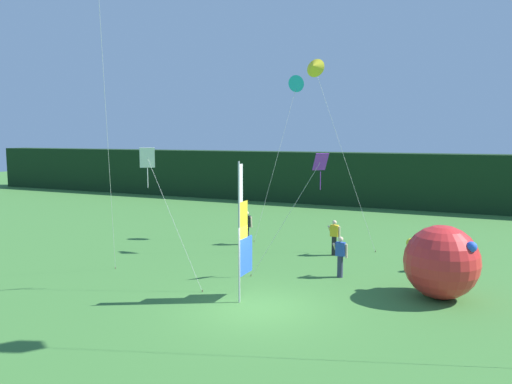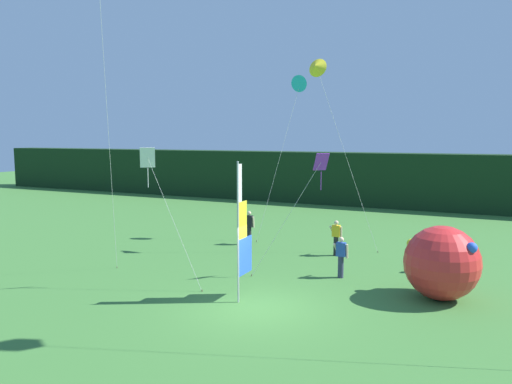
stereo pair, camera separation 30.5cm
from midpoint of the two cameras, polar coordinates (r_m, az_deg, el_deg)
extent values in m
plane|color=#3D7533|center=(16.05, 0.34, -13.31)|extent=(120.00, 120.00, 0.00)
cube|color=black|center=(38.93, 15.66, 1.34)|extent=(80.00, 2.40, 4.15)
cylinder|color=#B7B7BC|center=(15.89, -1.56, -4.80)|extent=(0.06, 0.06, 4.65)
cube|color=blue|center=(16.53, -0.75, -7.43)|extent=(0.02, 0.97, 1.24)
cube|color=yellow|center=(16.11, -1.04, -3.29)|extent=(0.02, 0.60, 1.24)
cube|color=white|center=(15.78, -1.34, 1.05)|extent=(0.02, 0.23, 1.24)
cylinder|color=black|center=(24.72, -0.44, -5.12)|extent=(0.22, 0.22, 0.90)
cube|color=black|center=(24.58, -0.45, -3.43)|extent=(0.36, 0.20, 0.58)
sphere|color=beige|center=(24.51, -0.45, -2.49)|extent=(0.20, 0.20, 0.20)
cylinder|color=beige|center=(24.72, -0.87, -3.22)|extent=(0.09, 0.48, 0.42)
cylinder|color=beige|center=(24.50, 0.05, -3.55)|extent=(0.09, 0.14, 0.56)
cylinder|color=black|center=(22.78, 9.69, -6.25)|extent=(0.22, 0.22, 0.88)
cube|color=yellow|center=(22.64, 9.73, -4.51)|extent=(0.36, 0.20, 0.53)
sphere|color=beige|center=(22.57, 9.75, -3.55)|extent=(0.20, 0.20, 0.20)
cylinder|color=beige|center=(22.75, 9.21, -4.35)|extent=(0.09, 0.48, 0.42)
cylinder|color=beige|center=(22.60, 10.29, -4.70)|extent=(0.09, 0.14, 0.56)
cylinder|color=black|center=(21.21, 21.17, -7.67)|extent=(0.22, 0.22, 0.81)
cube|color=white|center=(21.05, 21.25, -5.83)|extent=(0.36, 0.20, 0.58)
sphere|color=beige|center=(20.97, 21.29, -4.73)|extent=(0.20, 0.20, 0.20)
cylinder|color=beige|center=(21.11, 20.64, -5.59)|extent=(0.09, 0.48, 0.42)
cylinder|color=beige|center=(21.05, 21.87, -5.94)|extent=(0.09, 0.14, 0.56)
cylinder|color=#2D334C|center=(19.37, 10.31, -8.60)|extent=(0.22, 0.22, 0.85)
cube|color=#284CA8|center=(19.21, 10.36, -6.61)|extent=(0.36, 0.20, 0.54)
sphere|color=beige|center=(19.12, 10.38, -5.48)|extent=(0.20, 0.20, 0.20)
cylinder|color=beige|center=(19.31, 9.74, -6.40)|extent=(0.09, 0.48, 0.42)
cylinder|color=beige|center=(19.17, 11.03, -6.82)|extent=(0.09, 0.14, 0.56)
sphere|color=red|center=(17.62, 21.34, -7.72)|extent=(2.50, 2.50, 2.50)
sphere|color=yellow|center=(18.09, 18.19, -5.75)|extent=(0.35, 0.35, 0.35)
sphere|color=blue|center=(16.94, 24.36, -5.96)|extent=(0.35, 0.35, 0.35)
sphere|color=purple|center=(18.52, 20.49, -5.13)|extent=(0.35, 0.35, 0.35)
cylinder|color=brown|center=(21.25, -15.52, -8.45)|extent=(0.03, 0.03, 0.08)
cylinder|color=silver|center=(19.48, -16.48, 7.50)|extent=(1.20, 1.84, 11.74)
cylinder|color=brown|center=(17.61, -5.81, -11.39)|extent=(0.03, 0.03, 0.08)
cylinder|color=silver|center=(17.48, -8.98, -3.76)|extent=(2.05, 0.26, 4.70)
cube|color=white|center=(17.71, -12.08, 3.95)|extent=(0.54, 0.48, 0.72)
cylinder|color=white|center=(17.76, -12.02, 1.64)|extent=(0.02, 0.02, 0.70)
cylinder|color=brown|center=(25.37, 0.41, -5.76)|extent=(0.03, 0.03, 0.08)
cylinder|color=silver|center=(25.51, 2.99, 3.52)|extent=(1.54, 2.17, 8.22)
cone|color=#23B2C6|center=(26.36, 5.52, 12.54)|extent=(0.92, 0.57, 0.93)
cylinder|color=brown|center=(23.84, 14.40, -6.78)|extent=(0.03, 0.03, 0.08)
cylinder|color=silver|center=(23.13, 11.01, 3.60)|extent=(2.88, 0.88, 8.62)
cone|color=yellow|center=(23.29, 7.46, 14.31)|extent=(0.95, 0.65, 0.93)
cylinder|color=brown|center=(19.34, -0.08, -9.71)|extent=(0.03, 0.03, 0.08)
cylinder|color=silver|center=(18.89, 3.97, -3.27)|extent=(2.42, 1.16, 4.48)
cube|color=purple|center=(18.79, 8.09, 3.50)|extent=(0.65, 0.63, 0.66)
cylinder|color=purple|center=(18.84, 8.06, 1.31)|extent=(0.02, 0.02, 0.70)
camera|label=1|loc=(0.15, -89.51, 0.06)|focal=34.25mm
camera|label=2|loc=(0.15, 90.49, -0.06)|focal=34.25mm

